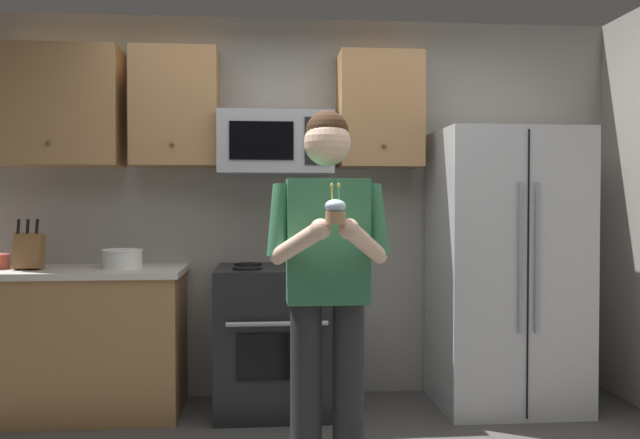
{
  "coord_description": "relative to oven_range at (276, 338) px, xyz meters",
  "views": [
    {
      "loc": [
        -0.23,
        -2.79,
        1.32
      ],
      "look_at": [
        0.03,
        0.23,
        1.25
      ],
      "focal_mm": 36.43,
      "sensor_mm": 36.0,
      "label": 1
    }
  ],
  "objects": [
    {
      "name": "microwave",
      "position": [
        0.0,
        0.12,
        1.26
      ],
      "size": [
        0.74,
        0.41,
        0.4
      ],
      "color": "#9EA0A5"
    },
    {
      "name": "bowl_large_white",
      "position": [
        -0.97,
        0.02,
        0.52
      ],
      "size": [
        0.26,
        0.26,
        0.12
      ],
      "color": "white",
      "rests_on": "counter_left"
    },
    {
      "name": "wall_back",
      "position": [
        0.15,
        0.39,
        0.84
      ],
      "size": [
        4.4,
        0.1,
        2.6
      ],
      "primitive_type": "cube",
      "color": "gray",
      "rests_on": "ground"
    },
    {
      "name": "person",
      "position": [
        0.22,
        -1.14,
        0.53
      ],
      "size": [
        0.6,
        0.48,
        1.76
      ],
      "color": "#262628",
      "rests_on": "ground"
    },
    {
      "name": "knife_block",
      "position": [
        -1.52,
        -0.03,
        0.57
      ],
      "size": [
        0.16,
        0.15,
        0.32
      ],
      "color": "brown",
      "rests_on": "counter_left"
    },
    {
      "name": "cupcake",
      "position": [
        0.22,
        -1.47,
        0.83
      ],
      "size": [
        0.09,
        0.09,
        0.17
      ],
      "color": "#A87F56"
    },
    {
      "name": "oven_range",
      "position": [
        0.0,
        0.0,
        0.0
      ],
      "size": [
        0.76,
        0.7,
        0.93
      ],
      "color": "black",
      "rests_on": "ground"
    },
    {
      "name": "refrigerator",
      "position": [
        1.5,
        -0.04,
        0.44
      ],
      "size": [
        0.9,
        0.75,
        1.8
      ],
      "color": "#B7BABF",
      "rests_on": "ground"
    },
    {
      "name": "cabinet_row_upper",
      "position": [
        -0.57,
        0.17,
        1.49
      ],
      "size": [
        2.78,
        0.36,
        0.76
      ],
      "color": "#9E7247"
    },
    {
      "name": "counter_left",
      "position": [
        -1.3,
        0.02,
        0.0
      ],
      "size": [
        1.44,
        0.66,
        0.92
      ],
      "color": "#9E7247",
      "rests_on": "ground"
    }
  ]
}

